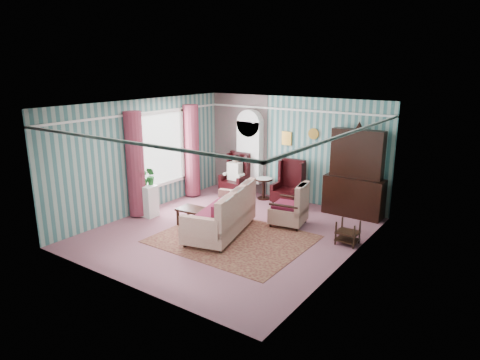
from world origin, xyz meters
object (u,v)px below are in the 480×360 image
Objects in this scene: dresser_hutch at (355,170)px; wingback_left at (235,174)px; seated_woman at (235,175)px; floral_armchair at (289,207)px; plant_stand at (146,200)px; coffee_table at (196,217)px; wingback_right at (288,183)px; sofa at (220,211)px; bookcase at (250,156)px; round_side_table at (264,189)px; nest_table at (348,232)px.

dresser_hutch reaches higher than wingback_left.
seated_woman is 2.79m from floral_armchair.
plant_stand is at bearing -106.22° from seated_woman.
floral_armchair is 2.23m from coffee_table.
floral_armchair reaches higher than coffee_table.
dresser_hutch reaches higher than wingback_right.
dresser_hutch is 1.07× the size of sofa.
bookcase is 3.39m from plant_stand.
coffee_table is (-0.20, -2.74, -0.09)m from round_side_table.
nest_table is (4.07, -1.55, -0.32)m from seated_woman.
floral_armchair is 1.06× the size of coffee_table.
bookcase is 3.15m from coffee_table.
dresser_hutch is at bearing -43.09° from floral_armchair.
round_side_table is at bearing -2.83° from sofa.
sofa reaches higher than floral_armchair.
wingback_left is 1.06× the size of seated_woman.
seated_woman is 1.47× the size of plant_stand.
floral_armchair is at bearing -27.22° from seated_woman.
seated_woman is at bearing 53.12° from floral_armchair.
dresser_hutch is at bearing -2.11° from bookcase.
seated_woman is 0.96m from round_side_table.
sofa reaches higher than nest_table.
sofa is at bearing -124.85° from dresser_hutch.
bookcase is 2.42× the size of floral_armchair.
wingback_left is 2.71m from coffee_table.
bookcase reaches higher than seated_woman.
wingback_right is 1.44× the size of coffee_table.
wingback_left is 2.87m from plant_stand.
wingback_left reaches higher than sofa.
round_side_table is (-0.85, 0.15, -0.33)m from wingback_right.
sofa reaches higher than round_side_table.
seated_woman is at bearing -122.66° from bookcase.
wingback_right is 1.75m from seated_woman.
floral_armchair is at bearing -123.43° from dresser_hutch.
dresser_hutch is at bearing -49.32° from sofa.
wingback_right reaches higher than coffee_table.
wingback_right is at bearing -20.43° from sofa.
coffee_table is (0.70, -2.59, -0.41)m from wingback_left.
round_side_table is at bearing 85.82° from coffee_table.
sofa is 0.85m from coffee_table.
plant_stand is at bearing 104.55° from floral_armchair.
round_side_table is (0.90, 0.15, -0.33)m from wingback_left.
dresser_hutch is 2.11m from nest_table.
dresser_hutch is 3.56m from seated_woman.
round_side_table is (-2.60, -0.12, -0.88)m from dresser_hutch.
wingback_left is at bearing 180.00° from wingback_right.
dresser_hutch is 1.86m from wingback_right.
wingback_right reaches higher than floral_armchair.
round_side_table reaches higher than nest_table.
wingback_left reaches higher than coffee_table.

